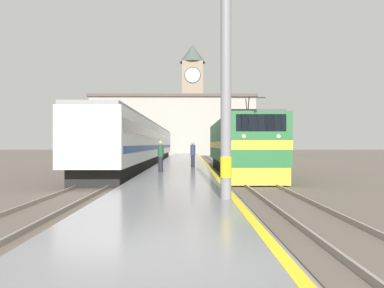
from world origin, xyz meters
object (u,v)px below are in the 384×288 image
at_px(locomotive_train, 238,146).
at_px(person_on_platform, 193,154).
at_px(clock_tower, 192,95).
at_px(second_waiting_passenger, 161,156).
at_px(catenary_mast, 228,59).
at_px(passenger_train, 144,143).

bearing_deg(locomotive_train, person_on_platform, -174.90).
bearing_deg(person_on_platform, clock_tower, 89.60).
distance_m(locomotive_train, second_waiting_passenger, 6.61).
bearing_deg(catenary_mast, passenger_train, 102.10).
distance_m(catenary_mast, second_waiting_passenger, 11.00).
height_order(catenary_mast, clock_tower, clock_tower).
relative_size(passenger_train, second_waiting_passenger, 23.19).
distance_m(passenger_train, second_waiting_passenger, 15.46).
height_order(catenary_mast, second_waiting_passenger, catenary_mast).
bearing_deg(catenary_mast, locomotive_train, 81.47).
bearing_deg(clock_tower, catenary_mast, -89.54).
bearing_deg(passenger_train, clock_tower, 82.99).
xyz_separation_m(passenger_train, catenary_mast, (5.45, -25.41, 2.32)).
relative_size(locomotive_train, passenger_train, 0.41).
height_order(person_on_platform, clock_tower, clock_tower).
height_order(locomotive_train, second_waiting_passenger, locomotive_train).
relative_size(person_on_platform, clock_tower, 0.08).
distance_m(passenger_train, person_on_platform, 11.99).
bearing_deg(passenger_train, locomotive_train, -54.69).
height_order(second_waiting_passenger, clock_tower, clock_tower).
bearing_deg(locomotive_train, catenary_mast, -98.53).
xyz_separation_m(catenary_mast, person_on_platform, (-0.88, 14.34, -3.07)).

